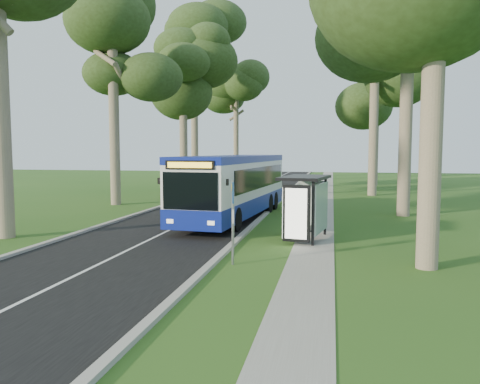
# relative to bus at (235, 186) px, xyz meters

# --- Properties ---
(ground) EXTENTS (120.00, 120.00, 0.00)m
(ground) POSITION_rel_bus_xyz_m (1.37, -3.16, -1.72)
(ground) COLOR #2B551A
(ground) RESTS_ON ground
(road) EXTENTS (7.00, 100.00, 0.02)m
(road) POSITION_rel_bus_xyz_m (-2.13, 6.84, -1.71)
(road) COLOR black
(road) RESTS_ON ground
(kerb_east) EXTENTS (0.25, 100.00, 0.12)m
(kerb_east) POSITION_rel_bus_xyz_m (1.37, 6.84, -1.66)
(kerb_east) COLOR #9E9B93
(kerb_east) RESTS_ON ground
(kerb_west) EXTENTS (0.25, 100.00, 0.12)m
(kerb_west) POSITION_rel_bus_xyz_m (-5.63, 6.84, -1.66)
(kerb_west) COLOR #9E9B93
(kerb_west) RESTS_ON ground
(centre_line) EXTENTS (0.12, 100.00, 0.00)m
(centre_line) POSITION_rel_bus_xyz_m (-2.13, 6.84, -1.70)
(centre_line) COLOR white
(centre_line) RESTS_ON road
(footpath) EXTENTS (1.50, 100.00, 0.02)m
(footpath) POSITION_rel_bus_xyz_m (4.37, 6.84, -1.71)
(footpath) COLOR gray
(footpath) RESTS_ON ground
(bus) EXTENTS (3.67, 12.70, 3.32)m
(bus) POSITION_rel_bus_xyz_m (0.00, 0.00, 0.00)
(bus) COLOR white
(bus) RESTS_ON ground
(bus_stop_sign) EXTENTS (0.14, 0.37, 2.64)m
(bus_stop_sign) POSITION_rel_bus_xyz_m (1.99, -9.85, -0.08)
(bus_stop_sign) COLOR gray
(bus_stop_sign) RESTS_ON ground
(bus_shelter) EXTENTS (2.08, 3.20, 2.56)m
(bus_shelter) POSITION_rel_bus_xyz_m (4.08, -5.55, 0.08)
(bus_shelter) COLOR black
(bus_shelter) RESTS_ON ground
(litter_bin) EXTENTS (0.52, 0.52, 0.92)m
(litter_bin) POSITION_rel_bus_xyz_m (3.27, 5.11, -1.25)
(litter_bin) COLOR black
(litter_bin) RESTS_ON ground
(car_white) EXTENTS (2.51, 4.96, 1.62)m
(car_white) POSITION_rel_bus_xyz_m (-7.25, 23.63, -0.91)
(car_white) COLOR white
(car_white) RESTS_ON ground
(car_silver) EXTENTS (2.15, 4.47, 1.41)m
(car_silver) POSITION_rel_bus_xyz_m (-7.41, 23.05, -1.01)
(car_silver) COLOR #A8ACB0
(car_silver) RESTS_ON ground
(tree_west_b) EXTENTS (5.20, 5.20, 14.52)m
(tree_west_b) POSITION_rel_bus_xyz_m (-9.13, 4.84, 9.04)
(tree_west_b) COLOR #7A6B56
(tree_west_b) RESTS_ON ground
(tree_west_c) EXTENTS (5.20, 5.20, 15.14)m
(tree_west_c) POSITION_rel_bus_xyz_m (-7.63, 14.84, 9.49)
(tree_west_c) COLOR #7A6B56
(tree_west_c) RESTS_ON ground
(tree_west_d) EXTENTS (5.20, 5.20, 19.00)m
(tree_west_d) POSITION_rel_bus_xyz_m (-9.63, 24.84, 12.31)
(tree_west_d) COLOR #7A6B56
(tree_west_d) RESTS_ON ground
(tree_west_e) EXTENTS (5.20, 5.20, 14.25)m
(tree_west_e) POSITION_rel_bus_xyz_m (-7.13, 34.84, 8.84)
(tree_west_e) COLOR #7A6B56
(tree_west_e) RESTS_ON ground
(tree_east_c) EXTENTS (5.20, 5.20, 16.48)m
(tree_east_c) POSITION_rel_bus_xyz_m (8.17, 14.84, 10.48)
(tree_east_c) COLOR #7A6B56
(tree_east_c) RESTS_ON ground
(tree_east_d) EXTENTS (5.20, 5.20, 12.98)m
(tree_east_d) POSITION_rel_bus_xyz_m (9.37, 26.84, 7.91)
(tree_east_d) COLOR #7A6B56
(tree_east_d) RESTS_ON ground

